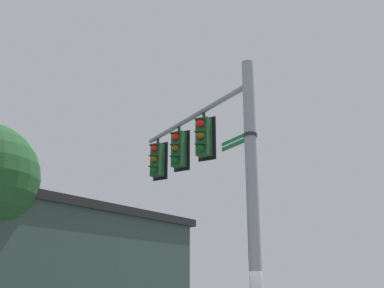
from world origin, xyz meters
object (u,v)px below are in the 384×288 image
(street_name_sign, at_px, (243,139))
(traffic_light_nearest_pole, at_px, (204,137))
(traffic_light_mid_outer, at_px, (157,160))
(traffic_light_mid_inner, at_px, (178,149))

(street_name_sign, bearing_deg, traffic_light_nearest_pole, -26.02)
(traffic_light_mid_outer, bearing_deg, traffic_light_nearest_pole, 153.35)
(traffic_light_nearest_pole, relative_size, traffic_light_mid_inner, 1.00)
(traffic_light_nearest_pole, bearing_deg, street_name_sign, 153.98)
(street_name_sign, bearing_deg, traffic_light_mid_outer, -26.41)
(traffic_light_mid_outer, bearing_deg, traffic_light_mid_inner, 153.35)
(traffic_light_nearest_pole, distance_m, street_name_sign, 1.75)
(traffic_light_nearest_pole, xyz_separation_m, traffic_light_mid_inner, (1.21, -0.61, 0.00))
(traffic_light_mid_outer, relative_size, street_name_sign, 1.12)
(traffic_light_nearest_pole, bearing_deg, traffic_light_mid_inner, -26.65)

